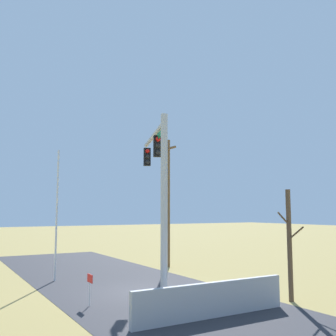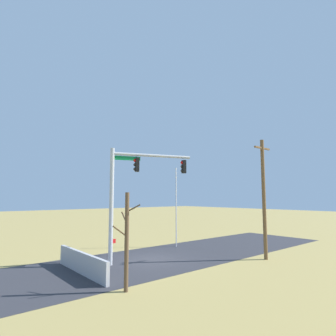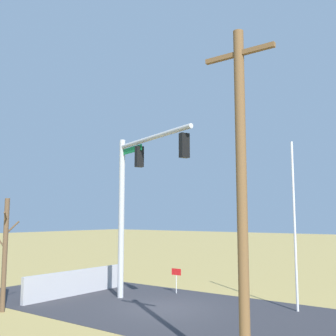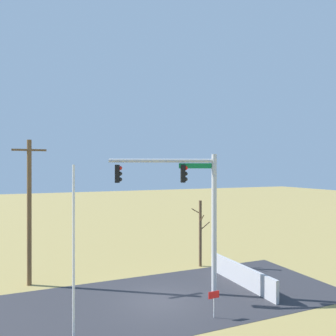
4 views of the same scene
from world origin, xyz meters
name	(u,v)px [view 1 (image 1 of 4)]	position (x,y,z in m)	size (l,w,h in m)	color
ground_plane	(140,292)	(0.00, 0.00, 0.00)	(160.00, 160.00, 0.00)	#9E894C
road_surface	(107,279)	(-4.00, 0.00, 0.01)	(28.00, 8.00, 0.01)	#2D2D33
sidewalk_corner	(178,312)	(3.98, -0.44, 0.00)	(6.00, 6.00, 0.01)	#B7B5AD
retaining_fence	(213,300)	(5.19, 0.24, 0.60)	(0.20, 6.29, 1.20)	#A8A8AD
signal_mast	(159,176)	(1.71, 0.01, 5.17)	(5.50, 2.14, 7.61)	#B2B5BA
flagpole	(57,214)	(-4.74, -2.67, 3.50)	(0.10, 0.10, 7.00)	silver
utility_pole	(168,200)	(-6.19, 5.13, 4.42)	(1.90, 0.26, 8.51)	brown
bare_tree	(290,243)	(4.85, 4.50, 2.35)	(1.27, 1.02, 4.58)	brown
open_sign	(90,282)	(1.47, -2.91, 0.91)	(0.56, 0.04, 1.22)	silver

